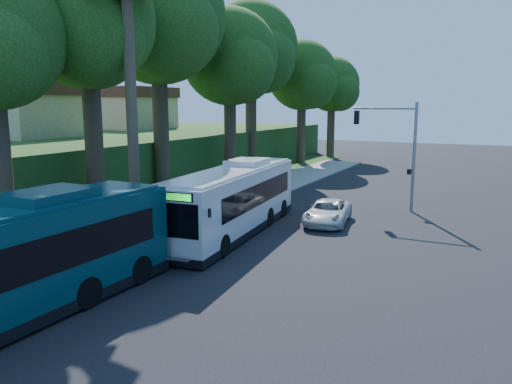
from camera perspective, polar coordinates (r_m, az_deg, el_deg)
The scene contains 16 objects.
ground at distance 25.79m, azimuth 2.95°, elevation -5.46°, with size 140.00×140.00×0.00m, color black.
sidewalk at distance 29.36m, azimuth -10.25°, elevation -3.57°, with size 4.50×70.00×0.12m, color gray.
red_curb at distance 24.93m, azimuth -11.49°, elevation -6.05°, with size 0.25×30.00×0.13m, color maroon.
grass_verge at distance 36.65m, azimuth -12.75°, elevation -0.99°, with size 8.00×70.00×0.06m, color #234719.
bus_shelter at distance 26.78m, azimuth -13.93°, elevation -1.19°, with size 3.20×1.51×2.55m.
stop_sign_pole at distance 23.95m, azimuth -13.88°, elevation -1.83°, with size 0.35×0.06×3.17m.
traffic_signal_pole at distance 33.46m, azimuth 15.97°, elevation 5.44°, with size 4.10×0.30×7.00m.
hillside_backdrop at distance 52.58m, azimuth -17.20°, elevation 4.75°, with size 24.00×60.00×8.80m.
tree_0 at distance 32.16m, azimuth -18.58°, elevation 17.25°, with size 8.40×8.00×15.70m.
tree_1 at distance 39.02m, azimuth -11.06°, elevation 18.48°, with size 10.50×10.00×18.26m.
tree_2 at distance 44.62m, azimuth -2.93°, elevation 14.65°, with size 8.82×8.40×15.12m.
tree_3 at distance 52.72m, azimuth -0.48°, elevation 15.59°, with size 10.08×9.60×17.28m.
tree_4 at distance 58.84m, azimuth 5.36°, elevation 12.77°, with size 8.40×8.00×14.14m.
tree_5 at distance 66.02m, azimuth 8.73°, elevation 11.74°, with size 7.35×7.00×12.86m.
white_bus at distance 26.75m, azimuth -2.54°, elevation -0.82°, with size 4.01×12.94×3.79m.
pickup at distance 29.34m, azimuth 8.22°, elevation -2.28°, with size 2.25×4.88×1.36m, color silver.
Camera 1 is at (9.87, -22.81, 6.89)m, focal length 35.00 mm.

